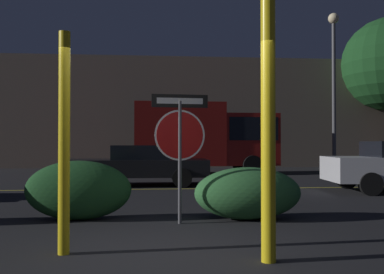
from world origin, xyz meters
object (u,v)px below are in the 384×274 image
object	(u,v)px
passing_car_2	(138,165)
delivery_truck	(207,136)
hedge_bush_2	(248,193)
yellow_pole_right	(268,121)
street_lamp	(334,68)
hedge_bush_1	(78,190)
stop_sign	(180,133)
yellow_pole_left	(64,142)

from	to	relation	value
passing_car_2	delivery_truck	world-z (taller)	delivery_truck
hedge_bush_2	passing_car_2	distance (m)	6.69
yellow_pole_right	street_lamp	size ratio (longest dim) A/B	0.45
hedge_bush_1	stop_sign	bearing A→B (deg)	-15.77
delivery_truck	hedge_bush_2	bearing A→B (deg)	-5.14
hedge_bush_2	delivery_truck	distance (m)	11.25
yellow_pole_left	hedge_bush_2	bearing A→B (deg)	38.11
hedge_bush_1	yellow_pole_left	bearing A→B (deg)	-84.20
stop_sign	street_lamp	world-z (taller)	street_lamp
stop_sign	passing_car_2	bearing A→B (deg)	92.92
yellow_pole_right	delivery_truck	world-z (taller)	yellow_pole_right
stop_sign	hedge_bush_1	world-z (taller)	stop_sign
stop_sign	yellow_pole_left	world-z (taller)	yellow_pole_left
hedge_bush_1	passing_car_2	xyz separation A→B (m)	(0.78, 6.12, 0.14)
street_lamp	stop_sign	bearing A→B (deg)	-124.05
yellow_pole_left	delivery_truck	xyz separation A→B (m)	(3.37, 13.31, 0.32)
hedge_bush_2	delivery_truck	size ratio (longest dim) A/B	0.30
yellow_pole_left	yellow_pole_right	world-z (taller)	yellow_pole_right
yellow_pole_right	street_lamp	distance (m)	15.15
stop_sign	yellow_pole_right	distance (m)	2.54
yellow_pole_right	passing_car_2	xyz separation A→B (m)	(-1.83, 9.00, -0.93)
yellow_pole_left	passing_car_2	bearing A→B (deg)	86.30
yellow_pole_right	passing_car_2	bearing A→B (deg)	101.52
yellow_pole_left	passing_car_2	size ratio (longest dim) A/B	0.59
hedge_bush_1	street_lamp	distance (m)	14.48
yellow_pole_right	passing_car_2	size ratio (longest dim) A/B	0.69
yellow_pole_right	hedge_bush_1	xyz separation A→B (m)	(-2.62, 2.88, -1.07)
hedge_bush_1	hedge_bush_2	xyz separation A→B (m)	(2.97, -0.20, -0.06)
yellow_pole_left	street_lamp	distance (m)	15.93
hedge_bush_1	passing_car_2	world-z (taller)	passing_car_2
stop_sign	yellow_pole_right	xyz separation A→B (m)	(0.87, -2.39, 0.09)
yellow_pole_left	hedge_bush_2	world-z (taller)	yellow_pole_left
yellow_pole_left	street_lamp	size ratio (longest dim) A/B	0.38
hedge_bush_2	yellow_pole_right	bearing A→B (deg)	-97.48
stop_sign	hedge_bush_2	world-z (taller)	stop_sign
yellow_pole_left	passing_car_2	distance (m)	8.50
hedge_bush_1	delivery_truck	size ratio (longest dim) A/B	0.30
hedge_bush_1	delivery_truck	world-z (taller)	delivery_truck
yellow_pole_right	hedge_bush_2	world-z (taller)	yellow_pole_right
yellow_pole_left	hedge_bush_1	xyz separation A→B (m)	(-0.24, 2.34, -0.83)
passing_car_2	yellow_pole_left	bearing A→B (deg)	176.46
passing_car_2	street_lamp	world-z (taller)	street_lamp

